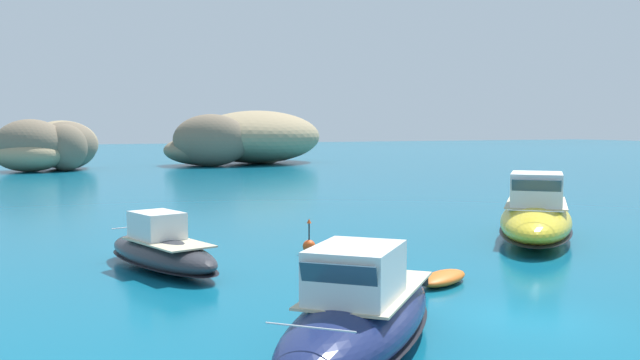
# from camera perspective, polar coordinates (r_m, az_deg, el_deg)

# --- Properties ---
(ground_plane) EXTENTS (400.00, 400.00, 0.00)m
(ground_plane) POSITION_cam_1_polar(r_m,az_deg,el_deg) (20.65, 16.56, -10.97)
(ground_plane) COLOR #0C5B7A
(islet_large) EXTENTS (30.08, 27.79, 7.69)m
(islet_large) POSITION_cam_1_polar(r_m,az_deg,el_deg) (100.49, -5.98, 3.35)
(islet_large) COLOR #9E8966
(islet_large) RESTS_ON ground
(islet_small) EXTENTS (15.14, 15.54, 6.26)m
(islet_small) POSITION_cam_1_polar(r_m,az_deg,el_deg) (91.38, -21.33, 2.57)
(islet_small) COLOR #756651
(islet_small) RESTS_ON ground
(motorboat_charcoal) EXTENTS (4.11, 7.70, 2.18)m
(motorboat_charcoal) POSITION_cam_1_polar(r_m,az_deg,el_deg) (26.90, -12.94, -5.71)
(motorboat_charcoal) COLOR #2D2D33
(motorboat_charcoal) RESTS_ON ground
(motorboat_navy) EXTENTS (8.22, 8.37, 2.66)m
(motorboat_navy) POSITION_cam_1_polar(r_m,az_deg,el_deg) (16.86, 3.33, -11.16)
(motorboat_navy) COLOR navy
(motorboat_navy) RESTS_ON ground
(motorboat_yellow) EXTENTS (9.88, 10.43, 3.25)m
(motorboat_yellow) POSITION_cam_1_polar(r_m,az_deg,el_deg) (34.55, 17.38, -2.96)
(motorboat_yellow) COLOR yellow
(motorboat_yellow) RESTS_ON ground
(dinghy_tender) EXTENTS (2.80, 2.24, 0.58)m
(dinghy_tender) POSITION_cam_1_polar(r_m,az_deg,el_deg) (24.34, 10.11, -7.95)
(dinghy_tender) COLOR orange
(dinghy_tender) RESTS_ON ground
(channel_buoy) EXTENTS (0.56, 0.56, 1.48)m
(channel_buoy) POSITION_cam_1_polar(r_m,az_deg,el_deg) (29.77, -0.91, -5.38)
(channel_buoy) COLOR #E54C19
(channel_buoy) RESTS_ON ground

